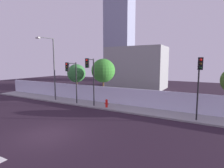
# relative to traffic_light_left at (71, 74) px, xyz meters

# --- Properties ---
(ground_plane) EXTENTS (80.00, 80.00, 0.00)m
(ground_plane) POSITION_rel_traffic_light_left_xyz_m (3.86, -6.75, -3.47)
(ground_plane) COLOR black
(sidewalk) EXTENTS (36.00, 2.40, 0.15)m
(sidewalk) POSITION_rel_traffic_light_left_xyz_m (3.86, 1.45, -3.39)
(sidewalk) COLOR gray
(sidewalk) RESTS_ON ground
(perimeter_wall) EXTENTS (36.00, 0.18, 1.80)m
(perimeter_wall) POSITION_rel_traffic_light_left_xyz_m (3.86, 2.74, -2.42)
(perimeter_wall) COLOR silver
(perimeter_wall) RESTS_ON sidewalk
(traffic_light_left) EXTENTS (0.35, 1.72, 4.51)m
(traffic_light_left) POSITION_rel_traffic_light_left_xyz_m (0.00, 0.00, 0.00)
(traffic_light_left) COLOR black
(traffic_light_left) RESTS_ON sidewalk
(traffic_light_center) EXTENTS (0.44, 1.60, 4.90)m
(traffic_light_center) POSITION_rel_traffic_light_left_xyz_m (2.39, 0.09, 0.26)
(traffic_light_center) COLOR black
(traffic_light_center) RESTS_ON sidewalk
(traffic_light_right) EXTENTS (0.36, 1.11, 4.87)m
(traffic_light_right) POSITION_rel_traffic_light_left_xyz_m (12.14, 0.34, 0.21)
(traffic_light_right) COLOR black
(traffic_light_right) RESTS_ON sidewalk
(street_lamp_curbside) EXTENTS (0.73, 2.13, 7.34)m
(street_lamp_curbside) POSITION_rel_traffic_light_left_xyz_m (-3.63, 0.74, 1.01)
(street_lamp_curbside) COLOR #4C4C51
(street_lamp_curbside) RESTS_ON sidewalk
(fire_hydrant) EXTENTS (0.44, 0.26, 0.81)m
(fire_hydrant) POSITION_rel_traffic_light_left_xyz_m (3.79, 0.86, -2.88)
(fire_hydrant) COLOR red
(fire_hydrant) RESTS_ON sidewalk
(roadside_tree_leftmost) EXTENTS (2.41, 2.41, 4.45)m
(roadside_tree_leftmost) POSITION_rel_traffic_light_left_xyz_m (-2.77, 4.03, -0.24)
(roadside_tree_leftmost) COLOR brown
(roadside_tree_leftmost) RESTS_ON ground
(roadside_tree_midleft) EXTENTS (2.86, 2.86, 5.12)m
(roadside_tree_midleft) POSITION_rel_traffic_light_left_xyz_m (1.43, 4.03, 0.21)
(roadside_tree_midleft) COLOR brown
(roadside_tree_midleft) RESTS_ON ground
(low_building_distant) EXTENTS (10.37, 6.00, 7.44)m
(low_building_distant) POSITION_rel_traffic_light_left_xyz_m (0.62, 16.74, 0.25)
(low_building_distant) COLOR gray
(low_building_distant) RESTS_ON ground
(tower_on_skyline) EXTENTS (6.90, 5.00, 23.73)m
(tower_on_skyline) POSITION_rel_traffic_light_left_xyz_m (-9.03, 28.74, 8.40)
(tower_on_skyline) COLOR gray
(tower_on_skyline) RESTS_ON ground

